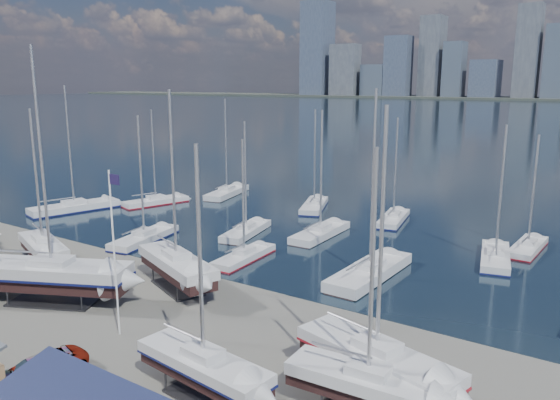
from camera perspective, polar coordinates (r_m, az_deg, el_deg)
The scene contains 22 objects.
ground at distance 44.11m, azimuth -16.66°, elevation -11.15°, with size 1400.00×1400.00×0.00m, color #605E59.
sailboat_cradle_2 at distance 55.79m, azimuth -23.52°, elevation -4.53°, with size 9.36×5.48×14.85m.
sailboat_cradle_3 at distance 46.88m, azimuth -22.71°, elevation -7.23°, with size 12.73×8.43×19.78m.
sailboat_cradle_4 at distance 46.89m, azimuth -10.75°, elevation -6.67°, with size 10.50×6.41×16.56m.
sailboat_cradle_5 at distance 31.30m, azimuth -8.01°, elevation -16.82°, with size 8.86×3.36×14.12m.
sailboat_cradle_6 at distance 31.87m, azimuth 10.05°, elevation -16.14°, with size 10.28×5.15×16.00m.
sailboat_cradle_7 at distance 29.78m, azimuth 9.18°, elevation -18.48°, with size 8.70×2.85×14.16m.
sailboat_moored_0 at distance 78.76m, azimuth -20.67°, elevation -0.90°, with size 6.23×12.17×17.52m.
sailboat_moored_1 at distance 79.76m, azimuth -12.85°, elevation -0.26°, with size 5.27×9.74×14.02m.
sailboat_moored_2 at distance 84.18m, azimuth -5.56°, elevation 0.65°, with size 5.12×10.59×15.42m.
sailboat_moored_3 at distance 61.59m, azimuth -13.98°, elevation -3.99°, with size 4.52×9.95×14.36m.
sailboat_moored_4 at distance 62.62m, azimuth -3.56°, elevation -3.36°, with size 4.35×9.28×13.52m.
sailboat_moored_5 at distance 75.18m, azimuth 3.59°, elevation -0.73°, with size 5.96×9.85×14.25m.
sailboat_moored_6 at distance 53.79m, azimuth -3.77°, elevation -6.02°, with size 2.86×8.45×12.44m.
sailboat_moored_7 at distance 61.85m, azimuth 4.23°, elevation -3.57°, with size 3.02×9.91×14.86m.
sailboat_moored_8 at distance 69.50m, azimuth 11.76°, elevation -2.04°, with size 4.22×9.38×13.55m.
sailboat_moored_9 at distance 49.74m, azimuth 9.35°, elevation -7.68°, with size 3.51×11.61×17.42m.
sailboat_moored_10 at distance 57.35m, azimuth 21.56°, elevation -5.71°, with size 4.57×9.63×13.89m.
sailboat_moored_11 at distance 62.07m, azimuth 24.46°, elevation -4.62°, with size 2.75×8.53×12.60m.
car_c at distance 36.45m, azimuth -23.33°, elevation -15.67°, with size 2.21×4.80×1.33m, color gray.
car_d at distance 36.47m, azimuth -24.46°, elevation -15.82°, with size 1.78×4.38×1.27m, color gray.
flagpole at distance 38.17m, azimuth -16.93°, elevation -4.30°, with size 1.02×0.12×11.52m.
Camera 1 is at (31.83, -35.29, 17.10)m, focal length 35.00 mm.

